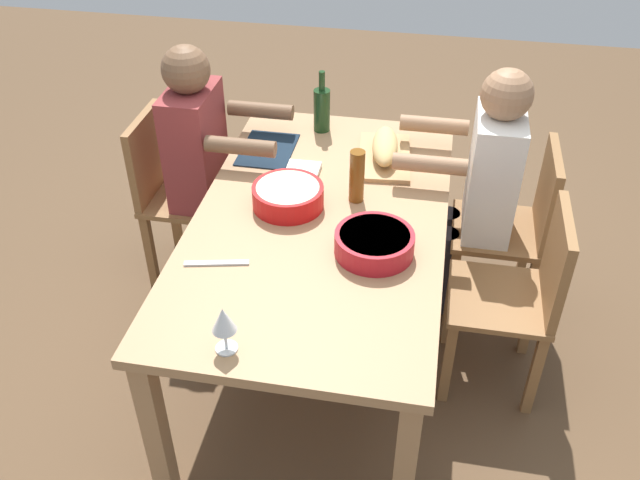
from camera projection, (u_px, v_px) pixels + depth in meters
ground_plane at (320, 351)px, 3.13m from camera, size 8.00×8.00×0.00m
dining_table at (320, 235)px, 2.73m from camera, size 1.70×0.97×0.74m
chair_far_right at (173, 188)px, 3.32m from camera, size 0.40×0.40×0.85m
diner_far_right at (205, 152)px, 3.16m from camera, size 0.41×0.53×1.20m
chair_near_right at (517, 224)px, 3.08m from camera, size 0.40×0.40×0.85m
diner_near_right at (482, 179)px, 2.98m from camera, size 0.41×0.53×1.20m
chair_near_center at (522, 292)px, 2.72m from camera, size 0.40×0.40×0.85m
serving_bowl_pasta at (288, 195)px, 2.71m from camera, size 0.28×0.28×0.09m
serving_bowl_salad at (374, 242)px, 2.47m from camera, size 0.29×0.29×0.08m
cutting_board at (384, 157)px, 3.02m from camera, size 0.42×0.26×0.02m
bread_loaf at (385, 146)px, 2.99m from camera, size 0.33×0.14×0.09m
wine_bottle at (322, 109)px, 3.18m from camera, size 0.08×0.08×0.29m
beer_bottle at (357, 176)px, 2.71m from camera, size 0.06×0.06×0.22m
wine_glass at (224, 321)px, 2.05m from camera, size 0.08×0.08×0.17m
placemat_far_right at (268, 150)px, 3.09m from camera, size 0.32×0.23×0.01m
carving_knife at (217, 263)px, 2.45m from camera, size 0.07×0.23×0.01m
napkin_stack at (303, 171)px, 2.93m from camera, size 0.14×0.14×0.02m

